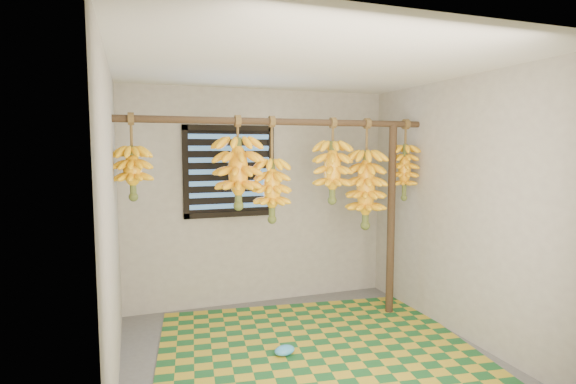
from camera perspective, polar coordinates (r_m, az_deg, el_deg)
name	(u,v)px	position (r m, az deg, el deg)	size (l,w,h in m)	color
floor	(310,359)	(4.01, 2.77, -20.41)	(3.00, 3.00, 0.01)	#535353
ceiling	(311,65)	(3.66, 2.95, 15.83)	(3.00, 3.00, 0.01)	silver
wall_back	(260,197)	(5.06, -3.57, -0.69)	(3.00, 0.01, 2.40)	gray
wall_left	(111,227)	(3.39, -21.52, -4.22)	(0.01, 3.00, 2.40)	gray
wall_right	(462,208)	(4.43, 21.20, -1.96)	(0.01, 3.00, 2.40)	gray
window	(230,171)	(4.93, -7.43, 2.60)	(1.00, 0.04, 1.00)	black
hanging_pole	(283,122)	(4.27, -0.67, 8.91)	(0.06, 0.06, 3.00)	#44301E
support_post	(391,220)	(4.84, 12.96, -3.50)	(0.08, 0.08, 2.00)	#44301E
woven_mat	(315,346)	(4.21, 3.46, -18.96)	(2.70, 2.16, 0.01)	#175123
plastic_bag	(285,350)	(4.03, -0.44, -19.46)	(0.19, 0.14, 0.08)	#3896D2
banana_bunch_a	(133,173)	(4.04, -19.12, 2.35)	(0.31, 0.31, 0.73)	brown
banana_bunch_b	(238,173)	(4.15, -6.35, 2.45)	(0.42, 0.42, 0.85)	brown
banana_bunch_c	(272,190)	(4.25, -2.05, 0.23)	(0.32, 0.32, 0.99)	brown
banana_bunch_d	(332,172)	(4.46, 5.66, 2.57)	(0.37, 0.37, 0.84)	brown
banana_bunch_e	(366,189)	(4.64, 9.86, 0.34)	(0.38, 0.38, 1.11)	brown
banana_bunch_f	(405,172)	(4.87, 14.58, 2.48)	(0.29, 0.29, 0.84)	brown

